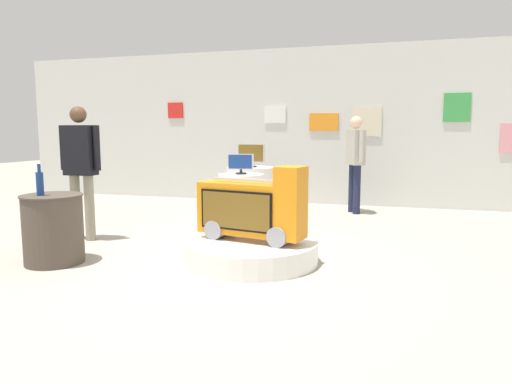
% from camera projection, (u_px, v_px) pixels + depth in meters
% --- Properties ---
extents(ground_plane, '(30.00, 30.00, 0.00)m').
position_uv_depth(ground_plane, '(217.00, 265.00, 4.72)').
color(ground_plane, '#A8A091').
extents(back_wall_display, '(12.02, 0.13, 2.92)m').
position_uv_depth(back_wall_display, '(301.00, 127.00, 8.72)').
color(back_wall_display, silver).
rests_on(back_wall_display, ground).
extents(main_display_pedestal, '(1.40, 1.40, 0.23)m').
position_uv_depth(main_display_pedestal, '(251.00, 251.00, 4.81)').
color(main_display_pedestal, white).
rests_on(main_display_pedestal, ground).
extents(novelty_firetruck_tv, '(1.18, 0.53, 0.79)m').
position_uv_depth(novelty_firetruck_tv, '(253.00, 210.00, 4.74)').
color(novelty_firetruck_tv, gray).
rests_on(novelty_firetruck_tv, main_display_pedestal).
extents(display_pedestal_left_rear, '(0.66, 0.66, 0.76)m').
position_uv_depth(display_pedestal_left_rear, '(241.00, 200.00, 6.64)').
color(display_pedestal_left_rear, white).
rests_on(display_pedestal_left_rear, ground).
extents(tv_on_left_rear, '(0.36, 0.16, 0.29)m').
position_uv_depth(tv_on_left_rear, '(241.00, 163.00, 6.57)').
color(tv_on_left_rear, black).
rests_on(tv_on_left_rear, display_pedestal_left_rear).
extents(display_pedestal_center_rear, '(0.83, 0.83, 0.76)m').
position_uv_depth(display_pedestal_center_rear, '(251.00, 189.00, 8.00)').
color(display_pedestal_center_rear, white).
rests_on(display_pedestal_center_rear, ground).
extents(tv_on_center_rear, '(0.51, 0.20, 0.40)m').
position_uv_depth(tv_on_center_rear, '(251.00, 154.00, 7.92)').
color(tv_on_center_rear, black).
rests_on(tv_on_center_rear, display_pedestal_center_rear).
extents(side_table_round, '(0.62, 0.62, 0.72)m').
position_uv_depth(side_table_round, '(53.00, 228.00, 4.74)').
color(side_table_round, '#4C4238').
rests_on(side_table_round, ground).
extents(bottle_on_side_table, '(0.07, 0.07, 0.32)m').
position_uv_depth(bottle_on_side_table, '(40.00, 183.00, 4.62)').
color(bottle_on_side_table, navy).
rests_on(bottle_on_side_table, side_table_round).
extents(shopper_browsing_near_truck, '(0.35, 0.51, 1.62)m').
position_uv_depth(shopper_browsing_near_truck, '(355.00, 157.00, 7.65)').
color(shopper_browsing_near_truck, '#1E233F').
rests_on(shopper_browsing_near_truck, ground).
extents(shopper_browsing_rear, '(0.56, 0.21, 1.67)m').
position_uv_depth(shopper_browsing_rear, '(81.00, 163.00, 5.70)').
color(shopper_browsing_rear, gray).
rests_on(shopper_browsing_rear, ground).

